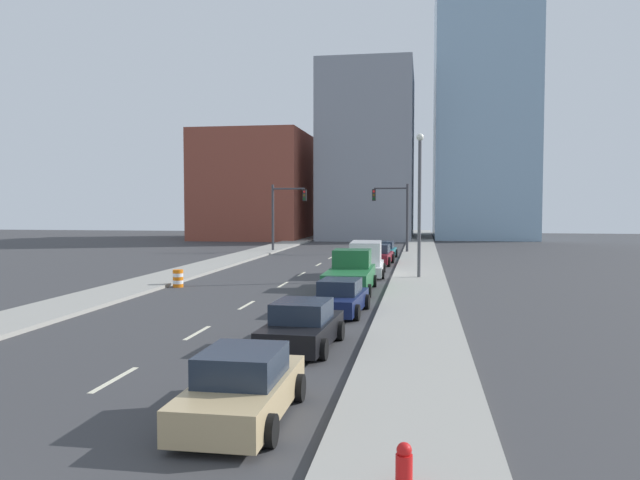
{
  "coord_description": "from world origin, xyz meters",
  "views": [
    {
      "loc": [
        7.67,
        -5.28,
        4.4
      ],
      "look_at": [
        1.14,
        34.56,
        2.2
      ],
      "focal_mm": 35.0,
      "sensor_mm": 36.0,
      "label": 1
    }
  ],
  "objects_px": {
    "sedan_tan": "(242,388)",
    "sedan_maroon": "(378,255)",
    "sedan_teal": "(383,251)",
    "traffic_barrel": "(178,278)",
    "sedan_black": "(302,327)",
    "traffic_signal_left": "(282,209)",
    "traffic_signal_right": "(398,209)",
    "sedan_navy": "(340,298)",
    "street_lamp": "(420,196)",
    "box_truck_white": "(366,260)",
    "fire_hydrant": "(404,470)",
    "pickup_truck_green": "(351,275)"
  },
  "relations": [
    {
      "from": "sedan_tan",
      "to": "sedan_maroon",
      "type": "height_order",
      "value": "sedan_maroon"
    },
    {
      "from": "sedan_tan",
      "to": "sedan_teal",
      "type": "distance_m",
      "value": 40.16
    },
    {
      "from": "traffic_barrel",
      "to": "sedan_black",
      "type": "relative_size",
      "value": 0.21
    },
    {
      "from": "traffic_signal_left",
      "to": "traffic_signal_right",
      "type": "distance_m",
      "value": 11.05
    },
    {
      "from": "sedan_navy",
      "to": "sedan_black",
      "type": "bearing_deg",
      "value": -90.15
    },
    {
      "from": "traffic_signal_right",
      "to": "street_lamp",
      "type": "distance_m",
      "value": 21.13
    },
    {
      "from": "traffic_barrel",
      "to": "sedan_navy",
      "type": "xyz_separation_m",
      "value": [
        9.77,
        -6.89,
        0.17
      ]
    },
    {
      "from": "box_truck_white",
      "to": "sedan_navy",
      "type": "bearing_deg",
      "value": -91.56
    },
    {
      "from": "street_lamp",
      "to": "sedan_teal",
      "type": "bearing_deg",
      "value": 101.42
    },
    {
      "from": "fire_hydrant",
      "to": "sedan_black",
      "type": "xyz_separation_m",
      "value": [
        -3.41,
        9.46,
        0.26
      ]
    },
    {
      "from": "traffic_signal_right",
      "to": "pickup_truck_green",
      "type": "bearing_deg",
      "value": -93.0
    },
    {
      "from": "sedan_maroon",
      "to": "box_truck_white",
      "type": "bearing_deg",
      "value": -89.14
    },
    {
      "from": "sedan_tan",
      "to": "sedan_teal",
      "type": "relative_size",
      "value": 1.02
    },
    {
      "from": "fire_hydrant",
      "to": "sedan_tan",
      "type": "distance_m",
      "value": 4.48
    },
    {
      "from": "traffic_signal_right",
      "to": "sedan_maroon",
      "type": "relative_size",
      "value": 1.35
    },
    {
      "from": "traffic_signal_right",
      "to": "sedan_navy",
      "type": "bearing_deg",
      "value": -91.78
    },
    {
      "from": "traffic_signal_left",
      "to": "sedan_maroon",
      "type": "xyz_separation_m",
      "value": [
        10.07,
        -11.66,
        -3.4
      ]
    },
    {
      "from": "sedan_black",
      "to": "pickup_truck_green",
      "type": "bearing_deg",
      "value": 92.85
    },
    {
      "from": "traffic_signal_right",
      "to": "sedan_teal",
      "type": "xyz_separation_m",
      "value": [
        -0.93,
        -6.08,
        -3.44
      ]
    },
    {
      "from": "traffic_signal_right",
      "to": "sedan_teal",
      "type": "height_order",
      "value": "traffic_signal_right"
    },
    {
      "from": "traffic_signal_right",
      "to": "sedan_black",
      "type": "distance_m",
      "value": 39.86
    },
    {
      "from": "traffic_signal_left",
      "to": "fire_hydrant",
      "type": "distance_m",
      "value": 50.99
    },
    {
      "from": "street_lamp",
      "to": "sedan_teal",
      "type": "distance_m",
      "value": 15.84
    },
    {
      "from": "traffic_signal_right",
      "to": "sedan_black",
      "type": "bearing_deg",
      "value": -92.02
    },
    {
      "from": "fire_hydrant",
      "to": "traffic_signal_right",
      "type": "bearing_deg",
      "value": 92.34
    },
    {
      "from": "traffic_signal_left",
      "to": "sedan_teal",
      "type": "height_order",
      "value": "traffic_signal_left"
    },
    {
      "from": "pickup_truck_green",
      "to": "sedan_maroon",
      "type": "height_order",
      "value": "pickup_truck_green"
    },
    {
      "from": "traffic_barrel",
      "to": "sedan_teal",
      "type": "height_order",
      "value": "sedan_teal"
    },
    {
      "from": "traffic_signal_right",
      "to": "box_truck_white",
      "type": "height_order",
      "value": "traffic_signal_right"
    },
    {
      "from": "sedan_tan",
      "to": "sedan_navy",
      "type": "height_order",
      "value": "sedan_tan"
    },
    {
      "from": "street_lamp",
      "to": "sedan_tan",
      "type": "bearing_deg",
      "value": -97.82
    },
    {
      "from": "box_truck_white",
      "to": "sedan_teal",
      "type": "xyz_separation_m",
      "value": [
        0.29,
        13.19,
        -0.36
      ]
    },
    {
      "from": "pickup_truck_green",
      "to": "sedan_maroon",
      "type": "relative_size",
      "value": 1.34
    },
    {
      "from": "pickup_truck_green",
      "to": "sedan_tan",
      "type": "bearing_deg",
      "value": -90.4
    },
    {
      "from": "traffic_signal_left",
      "to": "fire_hydrant",
      "type": "relative_size",
      "value": 7.72
    },
    {
      "from": "fire_hydrant",
      "to": "pickup_truck_green",
      "type": "relative_size",
      "value": 0.13
    },
    {
      "from": "fire_hydrant",
      "to": "sedan_black",
      "type": "relative_size",
      "value": 0.19
    },
    {
      "from": "fire_hydrant",
      "to": "box_truck_white",
      "type": "bearing_deg",
      "value": 96.17
    },
    {
      "from": "street_lamp",
      "to": "sedan_maroon",
      "type": "distance_m",
      "value": 10.74
    },
    {
      "from": "sedan_teal",
      "to": "pickup_truck_green",
      "type": "bearing_deg",
      "value": -88.58
    },
    {
      "from": "traffic_signal_right",
      "to": "box_truck_white",
      "type": "xyz_separation_m",
      "value": [
        -1.23,
        -19.27,
        -3.08
      ]
    },
    {
      "from": "box_truck_white",
      "to": "pickup_truck_green",
      "type": "bearing_deg",
      "value": -93.6
    },
    {
      "from": "fire_hydrant",
      "to": "sedan_teal",
      "type": "xyz_separation_m",
      "value": [
        -2.94,
        43.07,
        0.24
      ]
    },
    {
      "from": "pickup_truck_green",
      "to": "street_lamp",
      "type": "bearing_deg",
      "value": 57.33
    },
    {
      "from": "box_truck_white",
      "to": "sedan_teal",
      "type": "bearing_deg",
      "value": 86.41
    },
    {
      "from": "street_lamp",
      "to": "fire_hydrant",
      "type": "height_order",
      "value": "street_lamp"
    },
    {
      "from": "sedan_maroon",
      "to": "sedan_teal",
      "type": "distance_m",
      "value": 5.58
    },
    {
      "from": "traffic_barrel",
      "to": "fire_hydrant",
      "type": "distance_m",
      "value": 26.02
    },
    {
      "from": "traffic_barrel",
      "to": "pickup_truck_green",
      "type": "xyz_separation_m",
      "value": [
        9.42,
        -0.0,
        0.38
      ]
    },
    {
      "from": "sedan_tan",
      "to": "sedan_black",
      "type": "xyz_separation_m",
      "value": [
        -0.02,
        6.55,
        0.01
      ]
    }
  ]
}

